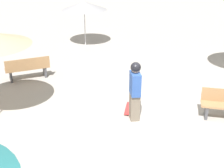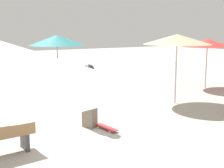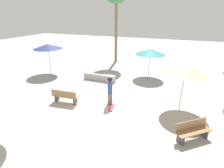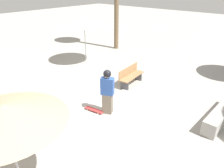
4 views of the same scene
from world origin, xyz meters
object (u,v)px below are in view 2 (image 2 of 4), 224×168
at_px(skater_main, 89,94).
at_px(shade_umbrella_tan, 177,39).
at_px(skateboard, 106,127).
at_px(shade_umbrella_red, 207,43).
at_px(shade_umbrella_teal, 57,40).

distance_m(skater_main, shade_umbrella_tan, 4.24).
bearing_deg(skateboard, shade_umbrella_red, 104.66).
bearing_deg(skateboard, shade_umbrella_tan, 102.35).
bearing_deg(skateboard, skater_main, -156.53).
relative_size(skater_main, skateboard, 2.10).
xyz_separation_m(shade_umbrella_teal, shade_umbrella_red, (-3.21, -5.84, -0.13)).
xyz_separation_m(shade_umbrella_tan, shade_umbrella_red, (1.54, -3.18, -0.26)).
bearing_deg(shade_umbrella_teal, shade_umbrella_red, -118.79).
relative_size(skater_main, shade_umbrella_teal, 0.71).
bearing_deg(shade_umbrella_tan, shade_umbrella_teal, 29.23).
height_order(shade_umbrella_tan, shade_umbrella_red, shade_umbrella_tan).
xyz_separation_m(skateboard, shade_umbrella_tan, (1.40, -3.63, 2.23)).
height_order(skater_main, skateboard, skater_main).
relative_size(skater_main, shade_umbrella_tan, 0.70).
xyz_separation_m(skateboard, shade_umbrella_teal, (6.15, -0.97, 2.10)).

